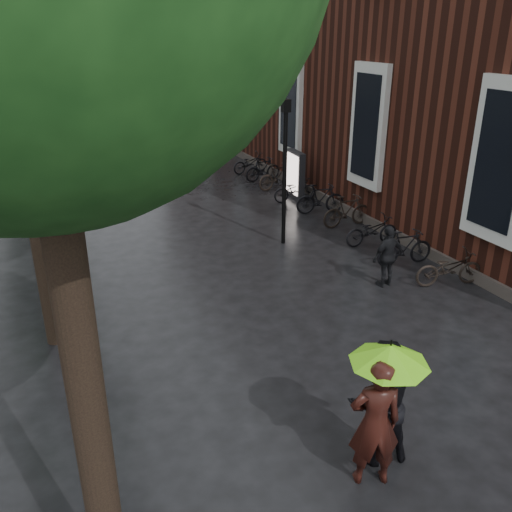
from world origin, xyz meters
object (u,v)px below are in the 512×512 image
parked_bicycles (320,200)px  lamp_post (285,159)px  ad_lightbox (295,175)px  person_burgundy (375,423)px  person_black (380,402)px  pedestrian_walking (388,256)px

parked_bicycles → lamp_post: lamp_post is taller
ad_lightbox → lamp_post: 4.76m
person_burgundy → parked_bicycles: size_ratio=0.15×
ad_lightbox → person_black: bearing=-107.8°
person_burgundy → lamp_post: lamp_post is taller
parked_bicycles → ad_lightbox: bearing=87.6°
person_burgundy → parked_bicycles: 11.50m
person_black → ad_lightbox: bearing=-102.4°
person_black → person_burgundy: bearing=56.1°
lamp_post → person_burgundy: bearing=-108.9°
ad_lightbox → lamp_post: bearing=-117.2°
person_black → pedestrian_walking: person_black is taller
person_black → parked_bicycles: 11.05m
person_burgundy → person_black: (0.32, 0.34, 0.00)m
pedestrian_walking → parked_bicycles: size_ratio=0.12×
person_burgundy → ad_lightbox: size_ratio=1.12×
person_burgundy → ad_lightbox: (5.24, 12.19, -0.10)m
person_black → lamp_post: size_ratio=0.48×
pedestrian_walking → parked_bicycles: 5.51m
person_black → ad_lightbox: 12.83m
lamp_post → ad_lightbox: bearing=58.1°
person_burgundy → pedestrian_walking: (3.87, 4.91, -0.20)m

